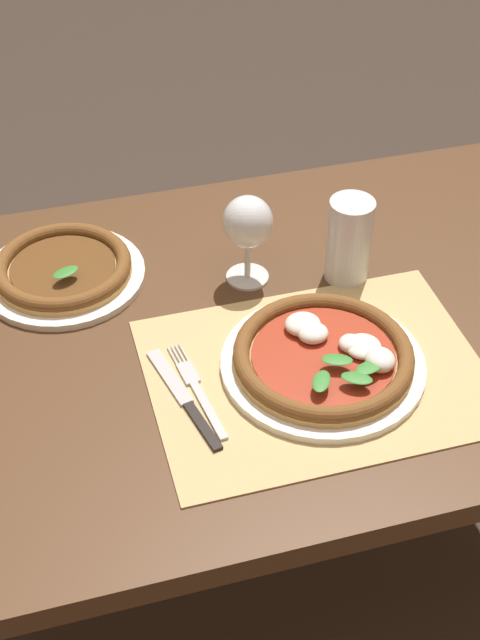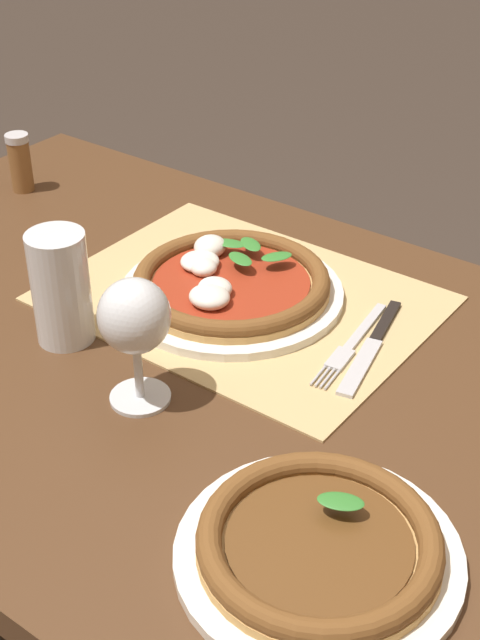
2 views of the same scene
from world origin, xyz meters
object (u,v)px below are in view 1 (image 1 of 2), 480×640
object	(u,v)px
wine_glass	(248,225)
pint_glass	(349,242)
knife	(184,398)
pizza_far	(63,270)
fork	(197,389)
pizza_near	(324,357)

from	to	relation	value
wine_glass	pint_glass	world-z (taller)	wine_glass
knife	pint_glass	bearing A→B (deg)	32.51
pizza_far	wine_glass	bearing A→B (deg)	-15.43
pizza_far	pint_glass	distance (m)	0.47
fork	wine_glass	bearing A→B (deg)	58.72
knife	pizza_near	bearing A→B (deg)	2.43
wine_glass	pizza_far	bearing A→B (deg)	164.57
pizza_near	knife	distance (m)	0.21
pizza_near	pint_glass	size ratio (longest dim) A/B	2.06
pizza_near	pint_glass	distance (m)	0.23
knife	pizza_far	bearing A→B (deg)	111.59
fork	pizza_far	bearing A→B (deg)	115.70
pizza_far	pint_glass	xyz separation A→B (m)	(0.45, -0.12, 0.05)
wine_glass	pint_glass	size ratio (longest dim) A/B	1.07
pizza_near	pizza_far	size ratio (longest dim) A/B	1.13
pizza_near	fork	xyz separation A→B (m)	(-0.19, 0.00, -0.02)
pizza_far	pint_glass	bearing A→B (deg)	-14.76
pint_glass	knife	xyz separation A→B (m)	(-0.32, -0.20, -0.06)
wine_glass	knife	distance (m)	0.31
fork	pint_glass	bearing A→B (deg)	32.94
pizza_near	knife	xyz separation A→B (m)	(-0.21, -0.01, -0.02)
wine_glass	pint_glass	bearing A→B (deg)	-13.51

